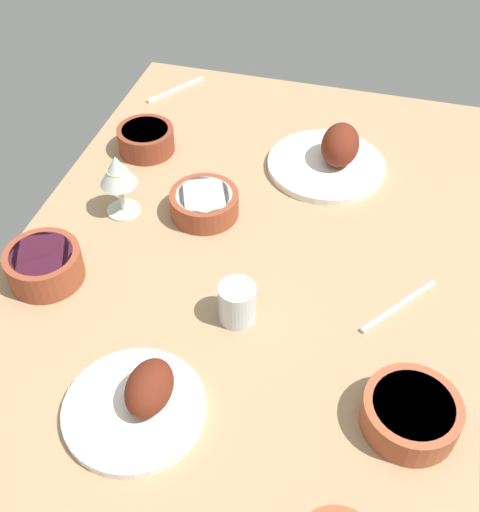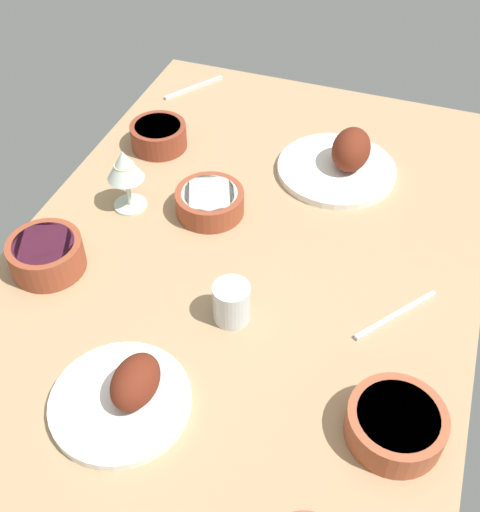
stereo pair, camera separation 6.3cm
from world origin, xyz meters
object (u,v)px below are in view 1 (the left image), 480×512
Objects in this scene: bowl_sauce at (411,413)px; plate_far_side at (140,401)px; bowl_potatoes at (146,139)px; spoon_loose at (176,90)px; bowl_cream at (204,203)px; water_tumbler at (237,303)px; bowl_onions at (44,264)px; plate_near_viewer at (332,157)px; fork_loose at (399,306)px; wine_glass at (118,173)px.

plate_far_side is at bearing 101.90° from bowl_sauce.
bowl_potatoes is at bearing 48.93° from bowl_sauce.
bowl_potatoes reaches higher than spoon_loose.
water_tumbler is (-25.27, -14.09, 1.02)cm from bowl_cream.
bowl_onions is 1.08× the size of bowl_potatoes.
plate_near_viewer is at bearing -45.15° from bowl_cream.
bowl_onions is (-48.13, 45.88, 0.50)cm from plate_near_viewer.
bowl_onions is 37.12cm from water_tumbler.
fork_loose is (-38.11, -18.83, -2.57)cm from plate_near_viewer.
wine_glass is 37.94cm from water_tumbler.
bowl_cream is 1.86× the size of water_tumbler.
bowl_onions reaches higher than fork_loose.
bowl_sauce is at bearing -101.06° from bowl_onions.
bowl_onions is at bearing 90.21° from water_tumbler.
plate_far_side is at bearing -128.38° from bowl_onions.
fork_loose and spoon_loose have the same top height.
bowl_potatoes is at bearing 20.57° from plate_far_side.
plate_near_viewer is 1.46× the size of spoon_loose.
bowl_potatoes is at bearing 47.93° from bowl_cream.
bowl_cream is (38.73, 45.14, -0.17)cm from bowl_sauce.
fork_loose is (23.35, 3.46, -2.59)cm from bowl_sauce.
bowl_onions reaches higher than bowl_potatoes.
bowl_cream reaches higher than spoon_loose.
bowl_onions is 43.47cm from bowl_potatoes.
spoon_loose is (22.11, 45.09, -2.57)cm from plate_near_viewer.
bowl_onions is (21.87, 27.62, 1.18)cm from plate_far_side.
water_tumbler is (-48.00, 8.76, 0.87)cm from plate_near_viewer.
plate_near_viewer is 1.77× the size of bowl_sauce.
wine_glass is at bearing 55.12° from water_tumbler.
spoon_loose is at bearing 38.88° from bowl_sauce.
bowl_sauce is 0.83× the size of spoon_loose.
bowl_sauce is 33.85cm from water_tumbler.
plate_near_viewer reaches higher than bowl_cream.
wine_glass is (-21.80, -3.26, 6.80)cm from bowl_potatoes.
wine_glass is at bearing 115.91° from fork_loose.
bowl_potatoes is 0.93× the size of wine_glass.
wine_glass is at bearing 103.04° from bowl_cream.
bowl_sauce is (8.55, -40.55, 0.69)cm from plate_far_side.
bowl_sauce is 1.05× the size of bowl_cream.
bowl_sauce is at bearing -160.06° from plate_near_viewer.
spoon_loose is at bearing 27.39° from water_tumbler.
fork_loose is at bearing -101.18° from wine_glass.
bowl_onions reaches higher than bowl_sauce.
bowl_cream is at bearing 49.37° from bowl_sauce.
bowl_onions is 1.00× the size of wine_glass.
bowl_potatoes is at bearing 38.18° from water_tumbler.
bowl_cream is at bearing 5.54° from plate_far_side.
bowl_sauce is at bearing -130.63° from bowl_cream.
bowl_sauce is at bearing -131.07° from bowl_potatoes.
bowl_sauce is at bearing -119.45° from wine_glass.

